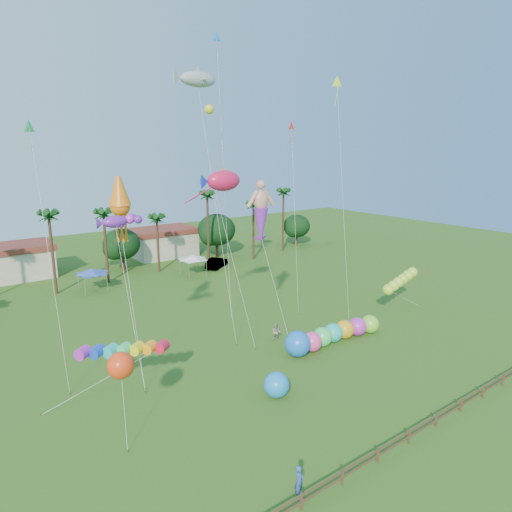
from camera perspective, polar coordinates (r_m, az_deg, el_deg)
ground at (r=35.31m, az=10.19°, el=-17.48°), size 160.00×160.00×0.00m
tree_line at (r=70.81m, az=-14.23°, el=1.77°), size 69.46×8.91×11.00m
buildings_row at (r=74.75m, az=-20.62°, el=0.13°), size 35.00×7.00×4.00m
tent_row at (r=61.01m, az=-19.66°, el=-1.91°), size 31.00×4.00×0.60m
fence at (r=31.89m, az=18.61°, el=-20.42°), size 36.12×0.12×1.00m
car_b at (r=70.36m, az=-4.94°, el=-0.82°), size 5.07×4.22×1.63m
spectator_a at (r=26.78m, az=5.42°, el=-26.27°), size 0.80×0.72×1.84m
spectator_b at (r=44.15m, az=2.56°, el=-9.50°), size 1.02×1.04×1.69m
caterpillar_inflatable at (r=43.81m, az=9.24°, el=-9.68°), size 11.37×2.47×2.32m
blue_ball at (r=34.97m, az=2.57°, el=-15.80°), size 1.91×1.91×1.91m
rainbow_tube at (r=34.93m, az=-14.10°, el=-11.56°), size 9.92×3.60×3.95m
green_worm at (r=51.51m, az=16.18°, el=-4.06°), size 8.92×3.51×3.75m
orange_ball_kite at (r=29.24m, az=-16.56°, el=-12.97°), size 1.90×1.94×6.12m
merman_kite at (r=42.29m, az=0.61°, el=5.07°), size 2.39×5.76×14.64m
fish_kite at (r=43.10m, az=-4.06°, el=9.36°), size 5.45×6.71×16.09m
shark_kite at (r=46.21m, az=-7.28°, el=21.04°), size 5.31×8.67×25.16m
squid_kite at (r=37.37m, az=-16.62°, el=5.92°), size 1.83×5.51×15.98m
lobster_kite at (r=35.59m, az=-17.18°, el=4.10°), size 3.72×4.71×13.28m
delta_kite_red at (r=52.21m, az=4.49°, el=15.33°), size 2.52×4.16×20.85m
delta_kite_yellow at (r=48.92m, az=10.13°, el=20.10°), size 1.85×4.43×24.95m
delta_kite_green at (r=38.21m, az=-26.39°, el=13.61°), size 1.10×5.01×20.01m
delta_kite_blue at (r=52.15m, az=-4.91°, el=24.93°), size 2.35×4.84×29.72m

